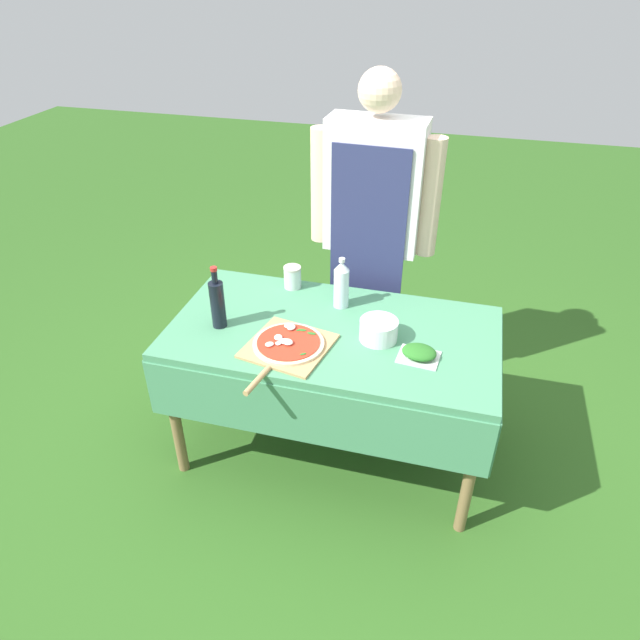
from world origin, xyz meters
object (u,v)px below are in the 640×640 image
Objects in this scene: person_cook at (373,219)px; sauce_jar at (293,278)px; prep_table at (333,346)px; herb_container at (419,353)px; pizza_on_peel at (287,345)px; mixing_tub at (379,330)px; oil_bottle at (218,303)px; water_bottle at (341,284)px.

sauce_jar is (-0.34, -0.28, -0.24)m from person_cook.
prep_table is 0.42m from herb_container.
pizza_on_peel is at bearing 77.67° from person_cook.
person_cook is 0.67m from mixing_tub.
prep_table is at bearing -47.69° from sauce_jar.
water_bottle is at bearing 32.16° from oil_bottle.
herb_container is at bearing 118.09° from person_cook.
prep_table is 8.17× the size of herb_container.
water_bottle is 0.52m from herb_container.
oil_bottle is 0.71m from mixing_tub.
mixing_tub is at bearing 6.63° from oil_bottle.
person_cook is at bearing 51.71° from oil_bottle.
pizza_on_peel is at bearing -172.01° from herb_container.
water_bottle is at bearing 134.35° from mixing_tub.
sauce_jar is at bearing 148.05° from herb_container.
herb_container is at bearing -31.95° from sauce_jar.
person_cook is 0.85m from pizza_on_peel.
prep_table is at bearing 87.43° from person_cook.
person_cook reaches higher than water_bottle.
water_bottle reaches higher than pizza_on_peel.
herb_container is 1.60× the size of sauce_jar.
pizza_on_peel is at bearing -129.68° from prep_table.
herb_container is at bearing -25.93° from mixing_tub.
mixing_tub reaches higher than prep_table.
prep_table is 13.09× the size of sauce_jar.
pizza_on_peel reaches higher than prep_table.
person_cook is 10.38× the size of mixing_tub.
oil_bottle is 0.47m from sauce_jar.
prep_table is 0.85× the size of person_cook.
sauce_jar is at bearing 145.95° from mixing_tub.
water_bottle reaches higher than herb_container.
herb_container is 0.79m from sauce_jar.
herb_container is at bearing -37.81° from water_bottle.
person_cook is (0.05, 0.59, 0.38)m from prep_table.
person_cook is at bearing 40.03° from sauce_jar.
person_cook is 6.88× the size of water_bottle.
mixing_tub is (0.15, -0.61, -0.24)m from person_cook.
prep_table is 0.25m from mixing_tub.
sauce_jar reaches higher than herb_container.
sauce_jar reaches higher than mixing_tub.
mixing_tub reaches higher than pizza_on_peel.
mixing_tub is at bearing 106.40° from person_cook.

